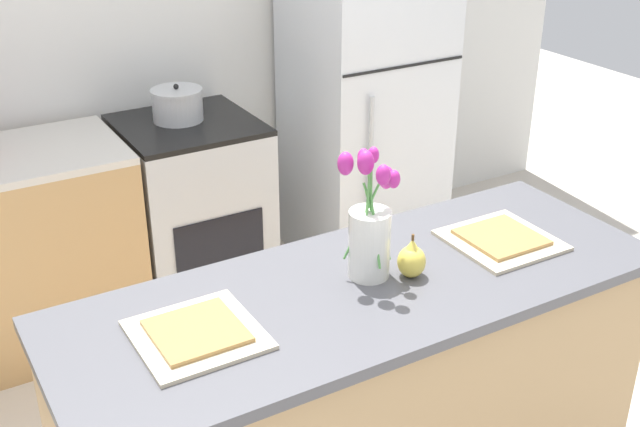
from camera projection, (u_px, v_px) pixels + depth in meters
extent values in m
cube|color=silver|center=(126.00, 4.00, 3.63)|extent=(5.20, 0.08, 2.70)
cube|color=tan|center=(361.00, 415.00, 2.48)|extent=(1.76, 0.62, 0.87)
cube|color=#4C4C51|center=(364.00, 290.00, 2.28)|extent=(1.80, 0.66, 0.03)
cube|color=#B2B5B7|center=(194.00, 214.00, 3.77)|extent=(0.60, 0.60, 0.87)
cube|color=black|center=(187.00, 125.00, 3.58)|extent=(0.60, 0.60, 0.02)
cube|color=black|center=(220.00, 247.00, 3.55)|extent=(0.42, 0.01, 0.28)
cube|color=silver|center=(365.00, 92.00, 4.01)|extent=(0.68, 0.64, 1.76)
cube|color=black|center=(405.00, 66.00, 3.66)|extent=(0.67, 0.01, 0.01)
cylinder|color=#B2B5B7|center=(370.00, 174.00, 3.78)|extent=(0.02, 0.02, 0.76)
cylinder|color=silver|center=(369.00, 244.00, 2.28)|extent=(0.12, 0.12, 0.20)
cylinder|color=#569E4C|center=(375.00, 223.00, 2.26)|extent=(0.08, 0.02, 0.22)
ellipsoid|color=#B22889|center=(386.00, 178.00, 2.22)|extent=(0.04, 0.04, 0.07)
cylinder|color=#569E4C|center=(371.00, 212.00, 2.25)|extent=(0.04, 0.04, 0.29)
ellipsoid|color=#B22889|center=(373.00, 155.00, 2.20)|extent=(0.03, 0.03, 0.05)
cylinder|color=#569E4C|center=(366.00, 212.00, 2.25)|extent=(0.01, 0.04, 0.29)
ellipsoid|color=#B22889|center=(364.00, 157.00, 2.19)|extent=(0.03, 0.03, 0.05)
cylinder|color=#569E4C|center=(365.00, 214.00, 2.23)|extent=(0.12, 0.04, 0.27)
ellipsoid|color=#B22889|center=(345.00, 164.00, 2.15)|extent=(0.04, 0.04, 0.07)
cylinder|color=#569E4C|center=(366.00, 217.00, 2.22)|extent=(0.03, 0.02, 0.29)
ellipsoid|color=#B22889|center=(366.00, 163.00, 2.13)|extent=(0.05, 0.05, 0.07)
cylinder|color=#569E4C|center=(374.00, 219.00, 2.22)|extent=(0.02, 0.10, 0.27)
ellipsoid|color=#B22889|center=(383.00, 175.00, 2.11)|extent=(0.04, 0.04, 0.06)
cylinder|color=#569E4C|center=(377.00, 222.00, 2.25)|extent=(0.07, 0.06, 0.24)
ellipsoid|color=#B22889|center=(394.00, 179.00, 2.18)|extent=(0.04, 0.04, 0.05)
ellipsoid|color=#E5CC4C|center=(412.00, 262.00, 2.30)|extent=(0.08, 0.08, 0.10)
cone|color=#E5CC4C|center=(412.00, 245.00, 2.28)|extent=(0.05, 0.05, 0.04)
cylinder|color=brown|center=(413.00, 237.00, 2.26)|extent=(0.01, 0.01, 0.02)
cube|color=beige|center=(197.00, 334.00, 2.04)|extent=(0.31, 0.31, 0.01)
cube|color=#A37A42|center=(196.00, 330.00, 2.04)|extent=(0.22, 0.22, 0.01)
cube|color=beige|center=(500.00, 240.00, 2.51)|extent=(0.31, 0.31, 0.01)
cube|color=#A37A42|center=(501.00, 237.00, 2.50)|extent=(0.22, 0.22, 0.01)
cylinder|color=#B2B5B7|center=(178.00, 106.00, 3.57)|extent=(0.22, 0.22, 0.13)
cylinder|color=#B2B5B7|center=(176.00, 91.00, 3.54)|extent=(0.23, 0.23, 0.01)
sphere|color=black|center=(176.00, 87.00, 3.53)|extent=(0.02, 0.02, 0.02)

